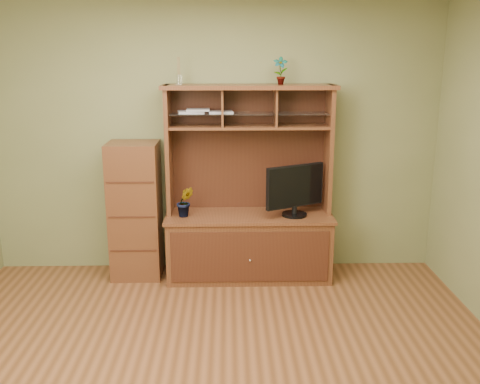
{
  "coord_description": "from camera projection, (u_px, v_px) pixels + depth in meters",
  "views": [
    {
      "loc": [
        0.13,
        -3.33,
        2.19
      ],
      "look_at": [
        0.24,
        1.2,
        1.01
      ],
      "focal_mm": 40.0,
      "sensor_mm": 36.0,
      "label": 1
    }
  ],
  "objects": [
    {
      "name": "room",
      "position": [
        207.0,
        188.0,
        3.43
      ],
      "size": [
        4.54,
        4.04,
        2.74
      ],
      "color": "#593319",
      "rests_on": "ground"
    },
    {
      "name": "media_hutch",
      "position": [
        249.0,
        226.0,
        5.32
      ],
      "size": [
        1.66,
        0.61,
        1.9
      ],
      "color": "#492715",
      "rests_on": "room"
    },
    {
      "name": "monitor",
      "position": [
        295.0,
        189.0,
        5.15
      ],
      "size": [
        0.58,
        0.34,
        0.5
      ],
      "rotation": [
        0.0,
        0.0,
        0.49
      ],
      "color": "black",
      "rests_on": "media_hutch"
    },
    {
      "name": "orchid_plant",
      "position": [
        185.0,
        202.0,
        5.16
      ],
      "size": [
        0.18,
        0.15,
        0.3
      ],
      "primitive_type": "imported",
      "rotation": [
        0.0,
        0.0,
        0.12
      ],
      "color": "#265B1F",
      "rests_on": "media_hutch"
    },
    {
      "name": "top_plant",
      "position": [
        280.0,
        71.0,
        5.02
      ],
      "size": [
        0.15,
        0.11,
        0.26
      ],
      "primitive_type": "imported",
      "rotation": [
        0.0,
        0.0,
        -0.12
      ],
      "color": "#326623",
      "rests_on": "media_hutch"
    },
    {
      "name": "reed_diffuser",
      "position": [
        179.0,
        74.0,
        5.01
      ],
      "size": [
        0.05,
        0.05,
        0.26
      ],
      "color": "silver",
      "rests_on": "media_hutch"
    },
    {
      "name": "magazines",
      "position": [
        203.0,
        111.0,
        5.1
      ],
      "size": [
        0.54,
        0.22,
        0.04
      ],
      "color": "#BCBCC1",
      "rests_on": "media_hutch"
    },
    {
      "name": "side_cabinet",
      "position": [
        136.0,
        210.0,
        5.29
      ],
      "size": [
        0.48,
        0.44,
        1.36
      ],
      "color": "#492715",
      "rests_on": "room"
    }
  ]
}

